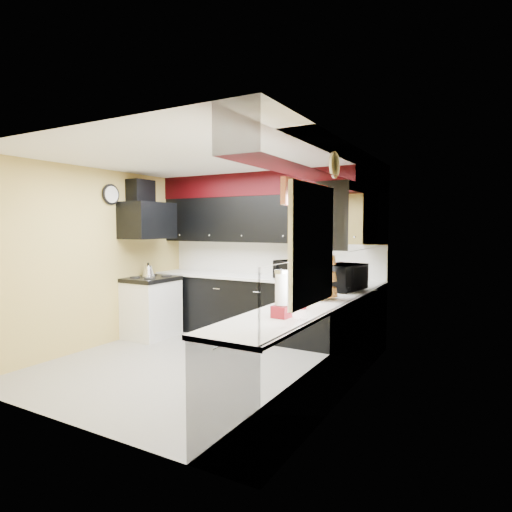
{
  "coord_description": "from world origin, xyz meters",
  "views": [
    {
      "loc": [
        3.06,
        -4.11,
        1.7
      ],
      "look_at": [
        0.35,
        0.73,
        1.31
      ],
      "focal_mm": 30.0,
      "sensor_mm": 36.0,
      "label": 1
    }
  ],
  "objects": [
    {
      "name": "upper_back",
      "position": [
        -0.5,
        1.62,
        1.8
      ],
      "size": [
        2.6,
        0.35,
        0.7
      ],
      "primitive_type": "cube",
      "color": "black",
      "rests_on": "wall_back"
    },
    {
      "name": "hood",
      "position": [
        -1.55,
        0.75,
        1.78
      ],
      "size": [
        0.5,
        0.78,
        0.55
      ],
      "primitive_type": "cube",
      "color": "black",
      "rests_on": "wall_left"
    },
    {
      "name": "pan_mid",
      "position": [
        0.82,
        1.42,
        1.75
      ],
      "size": [
        0.03,
        0.28,
        0.46
      ],
      "primitive_type": null,
      "color": "black",
      "rests_on": "upper_back"
    },
    {
      "name": "dispenser_b",
      "position": [
        1.54,
        -0.97,
        1.12
      ],
      "size": [
        0.14,
        0.14,
        0.37
      ],
      "primitive_type": null,
      "rotation": [
        0.0,
        0.0,
        -0.07
      ],
      "color": "#590A08",
      "rests_on": "counter_right"
    },
    {
      "name": "splash_back",
      "position": [
        0.0,
        1.79,
        1.19
      ],
      "size": [
        3.6,
        0.02,
        0.5
      ],
      "primitive_type": "cube",
      "color": "white",
      "rests_on": "counter_back"
    },
    {
      "name": "window",
      "position": [
        1.79,
        -0.9,
        1.55
      ],
      "size": [
        0.03,
        0.86,
        0.96
      ],
      "primitive_type": null,
      "color": "white",
      "rests_on": "wall_right"
    },
    {
      "name": "deco_plate",
      "position": [
        1.77,
        -0.35,
        2.25
      ],
      "size": [
        0.03,
        0.24,
        0.24
      ],
      "primitive_type": null,
      "color": "white",
      "rests_on": "wall_right"
    },
    {
      "name": "clock",
      "position": [
        -1.77,
        0.25,
        2.15
      ],
      "size": [
        0.03,
        0.3,
        0.3
      ],
      "primitive_type": null,
      "color": "black",
      "rests_on": "wall_left"
    },
    {
      "name": "wall_right",
      "position": [
        1.8,
        0.0,
        1.25
      ],
      "size": [
        0.06,
        3.6,
        2.5
      ],
      "primitive_type": "cube",
      "color": "#E0C666",
      "rests_on": "ground"
    },
    {
      "name": "cab_back",
      "position": [
        0.0,
        1.5,
        0.45
      ],
      "size": [
        3.6,
        0.6,
        0.9
      ],
      "primitive_type": "cube",
      "color": "black",
      "rests_on": "ground"
    },
    {
      "name": "utensil_crock",
      "position": [
        0.63,
        1.49,
        1.01
      ],
      "size": [
        0.16,
        0.16,
        0.15
      ],
      "primitive_type": "cylinder",
      "rotation": [
        0.0,
        0.0,
        0.19
      ],
      "color": "white",
      "rests_on": "counter_back"
    },
    {
      "name": "soffit_back",
      "position": [
        0.0,
        1.62,
        2.33
      ],
      "size": [
        3.6,
        0.36,
        0.35
      ],
      "primitive_type": "cube",
      "color": "black",
      "rests_on": "wall_back"
    },
    {
      "name": "toaster_oven",
      "position": [
        0.52,
        1.46,
        1.07
      ],
      "size": [
        0.56,
        0.51,
        0.26
      ],
      "primitive_type": "imported",
      "rotation": [
        0.0,
        0.0,
        -0.35
      ],
      "color": "black",
      "rests_on": "counter_back"
    },
    {
      "name": "soffit_right",
      "position": [
        1.62,
        -0.18,
        2.33
      ],
      "size": [
        0.36,
        3.24,
        0.35
      ],
      "primitive_type": "cube",
      "color": "black",
      "rests_on": "wall_right"
    },
    {
      "name": "upper_right",
      "position": [
        1.62,
        0.9,
        1.8
      ],
      "size": [
        0.35,
        1.8,
        0.7
      ],
      "primitive_type": "cube",
      "color": "black",
      "rests_on": "wall_right"
    },
    {
      "name": "cab_right",
      "position": [
        1.5,
        -0.3,
        0.45
      ],
      "size": [
        0.6,
        3.0,
        0.9
      ],
      "primitive_type": "cube",
      "color": "black",
      "rests_on": "ground"
    },
    {
      "name": "ceiling",
      "position": [
        0.0,
        0.0,
        2.5
      ],
      "size": [
        3.6,
        3.6,
        0.06
      ],
      "primitive_type": "cube",
      "color": "white",
      "rests_on": "wall_back"
    },
    {
      "name": "stove",
      "position": [
        -1.5,
        0.75,
        0.43
      ],
      "size": [
        0.6,
        0.75,
        0.86
      ],
      "primitive_type": "cube",
      "color": "white",
      "rests_on": "ground"
    },
    {
      "name": "cooktop",
      "position": [
        -1.5,
        0.75,
        0.89
      ],
      "size": [
        0.62,
        0.77,
        0.06
      ],
      "primitive_type": "cube",
      "color": "black",
      "rests_on": "stove"
    },
    {
      "name": "pan_low",
      "position": [
        0.82,
        1.68,
        1.72
      ],
      "size": [
        0.03,
        0.24,
        0.42
      ],
      "primitive_type": null,
      "color": "black",
      "rests_on": "upper_back"
    },
    {
      "name": "splash_right",
      "position": [
        1.79,
        0.0,
        1.19
      ],
      "size": [
        0.02,
        3.6,
        0.5
      ],
      "primitive_type": "cube",
      "color": "white",
      "rests_on": "counter_right"
    },
    {
      "name": "hood_duct",
      "position": [
        -1.68,
        0.75,
        2.2
      ],
      "size": [
        0.24,
        0.4,
        0.4
      ],
      "primitive_type": "cube",
      "color": "black",
      "rests_on": "wall_left"
    },
    {
      "name": "microwave",
      "position": [
        1.51,
        0.77,
        1.09
      ],
      "size": [
        0.46,
        0.61,
        0.31
      ],
      "primitive_type": "imported",
      "rotation": [
        0.0,
        0.0,
        1.4
      ],
      "color": "black",
      "rests_on": "counter_right"
    },
    {
      "name": "counter_back",
      "position": [
        0.0,
        1.5,
        0.92
      ],
      "size": [
        3.62,
        0.64,
        0.04
      ],
      "primitive_type": "cube",
      "color": "white",
      "rests_on": "cab_back"
    },
    {
      "name": "wall_left",
      "position": [
        -1.8,
        0.0,
        1.25
      ],
      "size": [
        0.06,
        3.6,
        2.5
      ],
      "primitive_type": "cube",
      "color": "#E0C666",
      "rests_on": "ground"
    },
    {
      "name": "kettle",
      "position": [
        -1.62,
        0.82,
        1.0
      ],
      "size": [
        0.2,
        0.2,
        0.17
      ],
      "primitive_type": null,
      "rotation": [
        0.0,
        0.0,
        -0.09
      ],
      "color": "silver",
      "rests_on": "cooktop"
    },
    {
      "name": "baskets",
      "position": [
        1.52,
        0.05,
        1.18
      ],
      "size": [
        0.27,
        0.27,
        0.5
      ],
      "primitive_type": null,
      "color": "brown",
      "rests_on": "upper_right"
    },
    {
      "name": "knife_block",
      "position": [
        0.92,
        1.55,
        1.06
      ],
      "size": [
        0.12,
        0.16,
        0.23
      ],
      "primitive_type": "cube",
      "rotation": [
        0.0,
        0.0,
        0.13
      ],
      "color": "black",
      "rests_on": "counter_back"
    },
    {
      "name": "ground",
      "position": [
        0.0,
        0.0,
        0.0
      ],
      "size": [
        3.6,
        3.6,
        0.0
      ],
      "primitive_type": "plane",
      "color": "gray",
      "rests_on": "ground"
    },
    {
      "name": "counter_right",
      "position": [
        1.5,
        -0.3,
        0.92
      ],
      "size": [
        0.64,
        3.02,
        0.04
      ],
      "primitive_type": "cube",
      "color": "white",
      "rests_on": "cab_right"
    },
    {
      "name": "valance",
      "position": [
        1.73,
        -0.9,
        1.95
      ],
      "size": [
        0.04,
        0.88,
        0.2
      ],
      "primitive_type": "cube",
      "color": "red",
      "rests_on": "wall_right"
    },
    {
      "name": "dispenser_a",
      "position": [
        1.49,
        -0.5,
        1.15
      ],
      "size": [
        0.21,
        0.21,
        0.42
      ],
      "primitive_type": null,
      "rotation": [
        0.0,
        0.0,
        0.41
      ],
      "color": "maroon",
      "rests_on": "counter_right"
    },
    {
      "name": "cut_board",
      "position": [
        0.83,
        1.3,
        1.8
      ],
      "size": [
        0.03,
        0.26,
        0.35
      ],
      "primitive_type": "cube",
      "color": "white",
      "rests_on": "upper_back"
    },
    {
      "name": "wall_back",
      "position": [
        0.0,
        1.8,
        1.25
      ],
      "size": [
        3.6,
        0.06,
        2.5
      ],
      "primitive_type": "cube",
      "color": "#E0C666",
      "rests_on": "ground"
    },
    {
      "name": "pan_top",
      "position": [
        0.82,
        1.55,
        2.0
      ],
      "size": [
        0.03,
        0.22,
        0.4
      ],
      "primitive_type": null,
      "color": "black",
      "rests_on": "upper_back"
    }
  ]
}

